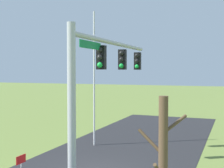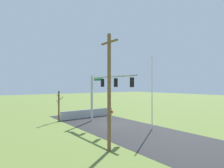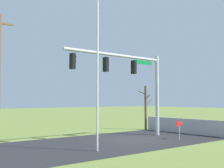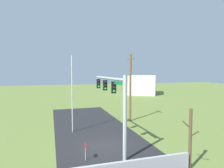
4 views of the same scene
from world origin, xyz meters
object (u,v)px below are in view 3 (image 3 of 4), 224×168
Objects in this scene: signal_mast at (132,75)px; open_sign at (179,126)px; bare_tree at (146,107)px; flagpole at (97,75)px.

open_sign is at bearing -54.18° from signal_mast.
bare_tree is 3.24× the size of open_sign.
signal_mast reaches higher than bare_tree.
bare_tree is (10.26, 6.40, -1.95)m from flagpole.
flagpole is at bearing -178.64° from open_sign.
flagpole reaches higher than signal_mast.
bare_tree reaches higher than open_sign.
flagpole reaches higher than bare_tree.
signal_mast is 4.78m from open_sign.
flagpole is at bearing -148.07° from bare_tree.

